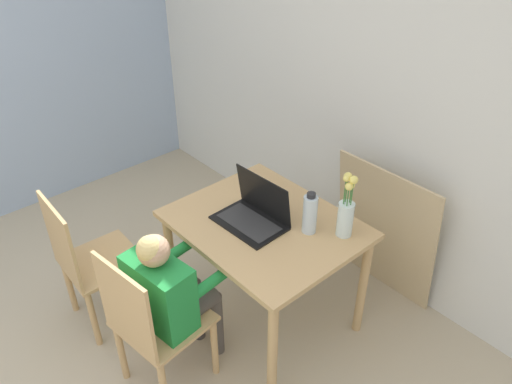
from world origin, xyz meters
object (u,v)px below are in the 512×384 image
Objects in this scene: flower_vase at (346,212)px; laptop at (255,211)px; water_bottle at (310,214)px; person_seated at (169,290)px; chair_occupied at (152,324)px; chair_spare at (89,261)px.

laptop is at bearing -146.07° from flower_vase.
flower_vase is 1.53× the size of water_bottle.
laptop is (-0.02, 0.57, 0.19)m from person_seated.
person_seated is 0.79m from water_bottle.
flower_vase reaches higher than laptop.
flower_vase is at bearing -117.59° from chair_occupied.
person_seated is at bearing -90.00° from chair_occupied.
chair_spare is (-0.62, -0.02, 0.00)m from chair_occupied.
water_bottle is (0.22, 0.84, 0.37)m from chair_occupied.
laptop is 0.30m from water_bottle.
chair_spare is 0.64m from person_seated.
water_bottle is (0.24, 0.72, 0.24)m from person_seated.
laptop reaches higher than chair_occupied.
water_bottle is at bearing -111.80° from chair_occupied.
chair_occupied is 0.95m from water_bottle.
flower_vase is (0.98, 0.98, 0.40)m from chair_spare.
chair_spare is 2.46× the size of flower_vase.
person_seated is 2.65× the size of flower_vase.
laptop reaches higher than chair_spare.
person_seated is 2.45× the size of laptop.
person_seated is (0.61, 0.14, 0.13)m from chair_spare.
person_seated reaches higher than chair_spare.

